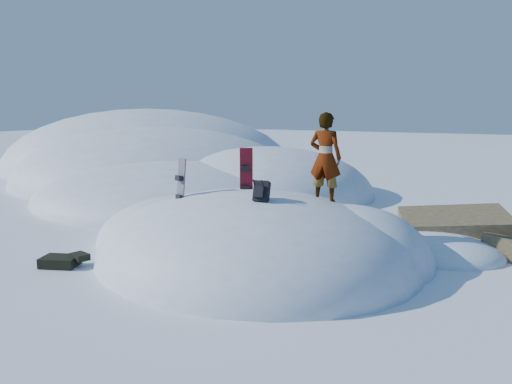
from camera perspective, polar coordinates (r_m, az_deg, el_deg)
The scene contains 9 objects.
ground at distance 10.71m, azimuth -0.35°, elevation -7.88°, with size 120.00×120.00×0.00m, color white.
snow_mound at distance 10.99m, azimuth -0.54°, elevation -7.43°, with size 8.00×6.00×3.00m.
snow_ridge at distance 24.48m, azimuth -10.86°, elevation 1.84°, with size 21.50×18.50×6.40m.
rock_outcrop at distance 12.46m, azimuth 21.96°, elevation -6.02°, with size 4.68×4.41×1.68m.
snowboard_red at distance 10.81m, azimuth -1.15°, elevation 1.25°, with size 0.31×0.27×1.49m.
snowboard_dark at distance 10.77m, azimuth -8.65°, elevation 0.25°, with size 0.30×0.25×1.37m.
backpack at distance 9.61m, azimuth 0.60°, elevation 0.06°, with size 0.34×0.41×0.48m.
gear_pile at distance 11.05m, azimuth -21.18°, elevation -7.32°, with size 0.98×0.76×0.25m.
person at distance 10.45m, azimuth 7.93°, elevation 3.90°, with size 0.68×0.45×1.88m, color slate.
Camera 1 is at (4.89, -8.98, 3.21)m, focal length 35.00 mm.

